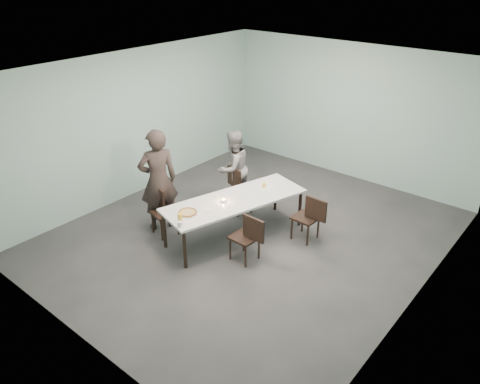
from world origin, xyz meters
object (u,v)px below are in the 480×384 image
Objects in this scene: table at (235,202)px; chair_far_right at (310,216)px; diner_near at (158,180)px; diner_far at (233,168)px; pizza at (188,213)px; amber_tumbler at (264,185)px; beer_glass at (180,218)px; chair_near_left at (162,208)px; chair_far_left at (238,187)px; side_plate at (208,209)px; tealight at (223,201)px; chair_near_right at (248,235)px; water_tumbler at (180,224)px.

chair_far_right is (1.12, 0.73, -0.19)m from table.
diner_near is 1.66m from diner_far.
diner_far is 4.59× the size of pizza.
beer_glass is at bearing -98.29° from amber_tumbler.
table is 1.45m from diner_near.
diner_far is at bearing -167.89° from diner_near.
chair_near_left and chair_far_left have the same top height.
diner_near is at bearing 162.04° from chair_near_left.
diner_near reaches higher than beer_glass.
side_plate is at bearing -55.14° from chair_far_left.
table is 1.42× the size of diner_near.
table is 15.27× the size of side_plate.
tealight is (1.20, 0.42, -0.19)m from diner_near.
chair_near_right is at bearing -29.59° from chair_far_left.
chair_near_right is 5.80× the size of beer_glass.
diner_far is at bearing 95.27° from chair_near_left.
water_tumbler is (0.11, -0.11, -0.03)m from beer_glass.
chair_near_left is at bearing 10.71° from chair_near_right.
chair_near_right is 2.56× the size of pizza.
chair_far_right is 2.00m from diner_far.
tealight is (0.77, -1.17, -0.01)m from diner_far.
pizza is 0.36m from side_plate.
table is at bearing 79.94° from side_plate.
tealight reaches higher than side_plate.
diner_near is 34.47× the size of tealight.
chair_far_right is 2.31m from beer_glass.
chair_near_right is at bearing -64.10° from amber_tumbler.
diner_near is (-1.28, -0.62, 0.27)m from table.
pizza is (0.83, -0.16, 0.27)m from chair_near_left.
pizza is at bearing 26.23° from chair_near_right.
table is 18.32× the size of beer_glass.
chair_near_left is 1.08m from beer_glass.
diner_near is 1.25m from beer_glass.
chair_near_left is 2.66m from chair_far_right.
pizza is at bearing 51.03° from chair_far_right.
side_plate is (1.00, 0.16, 0.25)m from chair_near_left.
chair_near_right reaches higher than tealight.
chair_far_right is (0.43, 1.20, 0.00)m from chair_near_right.
chair_far_right is 1.54m from tealight.
chair_near_left is 9.67× the size of water_tumbler.
chair_near_right is (0.68, -0.47, -0.19)m from table.
tealight reaches higher than table.
pizza is 6.07× the size of tealight.
water_tumbler is (0.80, -2.24, 0.01)m from diner_far.
water_tumbler is at bearing -60.49° from pizza.
diner_far is 1.40m from tealight.
chair_near_right is 15.54× the size of tealight.
diner_near is 1.28m from tealight.
diner_near is 24.13× the size of amber_tumbler.
chair_far_right reaches higher than amber_tumbler.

